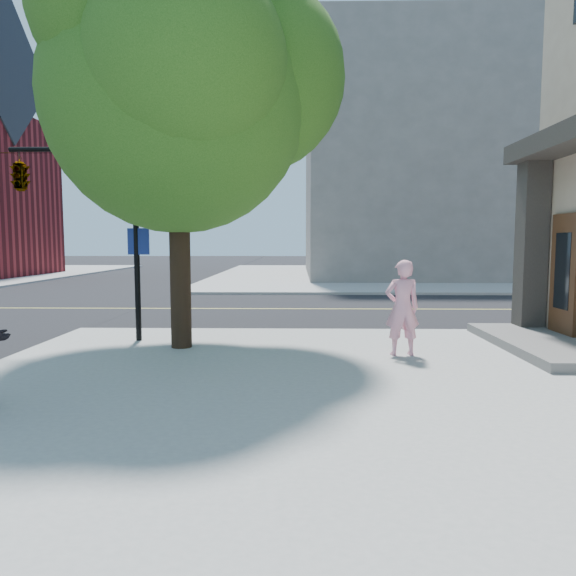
{
  "coord_description": "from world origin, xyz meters",
  "views": [
    {
      "loc": [
        4.37,
        -12.19,
        2.22
      ],
      "look_at": [
        4.16,
        -2.03,
        1.3
      ],
      "focal_mm": 31.51,
      "sensor_mm": 36.0,
      "label": 1
    }
  ],
  "objects": [
    {
      "name": "ground",
      "position": [
        0.0,
        0.0,
        0.0
      ],
      "size": [
        140.0,
        140.0,
        0.0
      ],
      "primitive_type": "plane",
      "color": "black",
      "rests_on": "ground"
    },
    {
      "name": "sidewalk_ne",
      "position": [
        13.5,
        21.5,
        0.06
      ],
      "size": [
        29.0,
        25.0,
        0.12
      ],
      "primitive_type": "cube",
      "color": "#999996",
      "rests_on": "ground"
    },
    {
      "name": "street_tree",
      "position": [
        2.16,
        -2.2,
        5.48
      ],
      "size": [
        6.26,
        5.69,
        8.3
      ],
      "rotation": [
        0.0,
        0.0,
        -0.23
      ],
      "color": "black",
      "rests_on": "sidewalk_se"
    },
    {
      "name": "signal_pole",
      "position": [
        -1.12,
        -1.53,
        3.58
      ],
      "size": [
        3.75,
        0.43,
        4.24
      ],
      "rotation": [
        0.0,
        0.0,
        0.27
      ],
      "color": "black",
      "rests_on": "sidewalk_se"
    },
    {
      "name": "road_ew",
      "position": [
        0.0,
        4.5,
        0.01
      ],
      "size": [
        140.0,
        9.0,
        0.01
      ],
      "primitive_type": "cube",
      "color": "black",
      "rests_on": "ground"
    },
    {
      "name": "man_on_phone",
      "position": [
        6.3,
        -2.85,
        1.01
      ],
      "size": [
        0.68,
        0.48,
        1.78
      ],
      "primitive_type": "imported",
      "rotation": [
        0.0,
        0.0,
        3.23
      ],
      "color": "pink",
      "rests_on": "sidewalk_se"
    },
    {
      "name": "filler_ne",
      "position": [
        14.0,
        22.0,
        7.12
      ],
      "size": [
        18.0,
        16.0,
        14.0
      ],
      "primitive_type": "cube",
      "color": "slate",
      "rests_on": "sidewalk_ne"
    }
  ]
}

